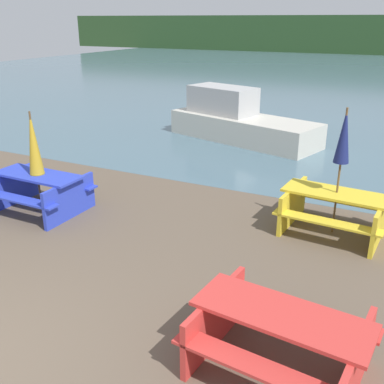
{
  "coord_description": "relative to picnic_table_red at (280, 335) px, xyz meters",
  "views": [
    {
      "loc": [
        4.13,
        -2.08,
        3.6
      ],
      "look_at": [
        0.97,
        4.3,
        0.85
      ],
      "focal_mm": 42.0,
      "sensor_mm": 36.0,
      "label": 1
    }
  ],
  "objects": [
    {
      "name": "umbrella_navy",
      "position": [
        -0.08,
        3.77,
        1.29
      ],
      "size": [
        0.26,
        0.26,
        2.25
      ],
      "color": "brown",
      "rests_on": "ground_plane"
    },
    {
      "name": "picnic_table_blue",
      "position": [
        -5.5,
        2.19,
        0.01
      ],
      "size": [
        1.82,
        1.4,
        0.77
      ],
      "rotation": [
        0.0,
        0.0,
        -0.01
      ],
      "color": "blue",
      "rests_on": "ground_plane"
    },
    {
      "name": "picnic_table_yellow",
      "position": [
        -0.08,
        3.77,
        0.0
      ],
      "size": [
        1.93,
        1.52,
        0.77
      ],
      "rotation": [
        0.0,
        0.0,
        -0.08
      ],
      "color": "yellow",
      "rests_on": "ground_plane"
    },
    {
      "name": "boat",
      "position": [
        -4.03,
        9.33,
        0.12
      ],
      "size": [
        5.11,
        2.91,
        1.6
      ],
      "rotation": [
        0.0,
        0.0,
        -0.29
      ],
      "color": "beige",
      "rests_on": "water"
    },
    {
      "name": "far_treeline",
      "position": [
        -3.24,
        49.95,
        1.54
      ],
      "size": [
        80.0,
        1.6,
        4.0
      ],
      "color": "#284723",
      "rests_on": "water"
    },
    {
      "name": "water",
      "position": [
        -3.24,
        29.95,
        -0.46
      ],
      "size": [
        60.0,
        50.0,
        0.0
      ],
      "color": "slate",
      "rests_on": "ground_plane"
    },
    {
      "name": "umbrella_gold",
      "position": [
        -5.5,
        2.19,
        0.92
      ],
      "size": [
        0.28,
        0.28,
        2.0
      ],
      "color": "brown",
      "rests_on": "ground_plane"
    },
    {
      "name": "picnic_table_red",
      "position": [
        0.0,
        0.0,
        0.0
      ],
      "size": [
        1.98,
        1.55,
        0.75
      ],
      "rotation": [
        0.0,
        0.0,
        -0.1
      ],
      "color": "red",
      "rests_on": "ground_plane"
    }
  ]
}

